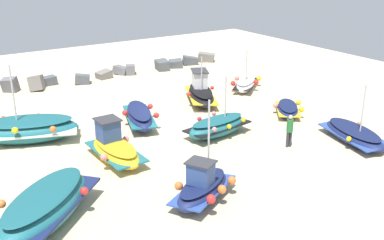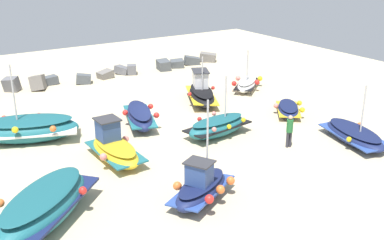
% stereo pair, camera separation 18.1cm
% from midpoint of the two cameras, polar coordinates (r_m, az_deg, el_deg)
% --- Properties ---
extents(ground_plane, '(47.26, 47.26, 0.00)m').
position_cam_midpoint_polar(ground_plane, '(26.33, -3.74, -0.52)').
color(ground_plane, beige).
extents(fishing_boat_0, '(5.43, 3.73, 4.11)m').
position_cam_midpoint_polar(fishing_boat_0, '(25.20, -19.55, -1.08)').
color(fishing_boat_0, '#1E6670').
rests_on(fishing_boat_0, ground_plane).
extents(fishing_boat_1, '(2.50, 4.39, 3.19)m').
position_cam_midpoint_polar(fishing_boat_1, '(25.12, 18.93, -1.68)').
color(fishing_boat_1, navy).
rests_on(fishing_boat_1, ground_plane).
extents(fishing_boat_2, '(2.56, 4.32, 0.99)m').
position_cam_midpoint_polar(fishing_boat_2, '(26.20, -6.63, 0.47)').
color(fishing_boat_2, navy).
rests_on(fishing_boat_2, ground_plane).
extents(fishing_boat_3, '(3.53, 3.24, 2.81)m').
position_cam_midpoint_polar(fishing_boat_3, '(32.95, 6.46, 4.44)').
color(fishing_boat_3, white).
rests_on(fishing_boat_3, ground_plane).
extents(fishing_boat_4, '(2.85, 3.13, 0.70)m').
position_cam_midpoint_polar(fishing_boat_4, '(28.36, 11.41, 1.36)').
color(fishing_boat_4, navy).
rests_on(fishing_boat_4, ground_plane).
extents(fishing_boat_5, '(5.06, 4.89, 1.30)m').
position_cam_midpoint_polar(fishing_boat_5, '(17.74, -17.72, -10.00)').
color(fishing_boat_5, '#1E6670').
rests_on(fishing_boat_5, ground_plane).
extents(fishing_boat_6, '(3.92, 2.14, 3.19)m').
position_cam_midpoint_polar(fishing_boat_6, '(24.57, 2.93, -0.76)').
color(fishing_boat_6, '#1E6670').
rests_on(fishing_boat_6, ground_plane).
extents(fishing_boat_7, '(2.05, 3.85, 1.88)m').
position_cam_midpoint_polar(fishing_boat_7, '(22.03, -9.65, -3.44)').
color(fishing_boat_7, gold).
rests_on(fishing_boat_7, ground_plane).
extents(fishing_boat_8, '(3.60, 2.81, 4.06)m').
position_cam_midpoint_polar(fishing_boat_8, '(18.38, 1.03, -8.24)').
color(fishing_boat_8, navy).
rests_on(fishing_boat_8, ground_plane).
extents(fishing_boat_9, '(3.23, 4.48, 3.10)m').
position_cam_midpoint_polar(fishing_boat_9, '(29.82, 0.90, 3.35)').
color(fishing_boat_9, black).
rests_on(fishing_boat_9, ground_plane).
extents(person_walking, '(0.32, 0.32, 1.68)m').
position_cam_midpoint_polar(person_walking, '(23.48, 11.61, -1.05)').
color(person_walking, '#2D2D38').
rests_on(person_walking, ground_plane).
extents(breakwater_rocks, '(23.19, 2.44, 1.34)m').
position_cam_midpoint_polar(breakwater_rocks, '(35.61, -13.25, 5.18)').
color(breakwater_rocks, '#4C5156').
rests_on(breakwater_rocks, ground_plane).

